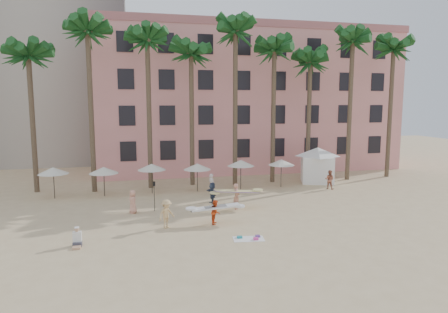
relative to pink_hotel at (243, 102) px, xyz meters
name	(u,v)px	position (x,y,z in m)	size (l,w,h in m)	color
ground	(247,236)	(-7.00, -26.00, -8.00)	(120.00, 120.00, 0.00)	#D1B789
pink_hotel	(243,102)	(0.00, 0.00, 0.00)	(35.00, 14.00, 16.00)	pink
palm_row	(208,47)	(-6.49, -11.00, 4.97)	(44.40, 5.40, 16.30)	brown
umbrella_row	(175,167)	(-10.00, -13.50, -5.67)	(22.50, 2.70, 2.73)	#332B23
cabana	(317,162)	(4.32, -12.08, -5.93)	(5.76, 5.76, 3.50)	white
beach_towel	(249,238)	(-7.05, -26.59, -7.97)	(1.91, 1.22, 0.14)	white
carrier_yellow	(237,195)	(-6.11, -20.08, -6.92)	(3.39, 0.95, 1.95)	tan
carrier_white	(216,211)	(-8.38, -23.26, -7.13)	(3.22, 0.93, 1.59)	#DD4417
beachgoers	(217,195)	(-7.33, -18.96, -7.11)	(18.55, 9.31, 1.90)	#2F3B52
paddle	(154,192)	(-12.12, -19.27, -6.59)	(0.18, 0.04, 2.23)	black
seated_man	(77,240)	(-16.73, -25.60, -7.63)	(0.48, 0.83, 1.08)	#3F3F4C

